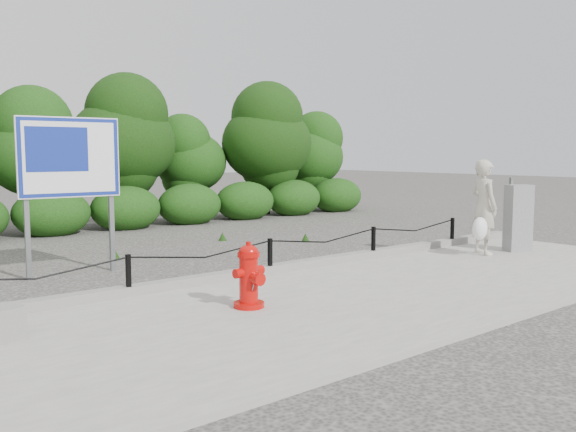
# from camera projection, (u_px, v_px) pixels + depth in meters

# --- Properties ---
(ground) EXTENTS (90.00, 90.00, 0.00)m
(ground) POSITION_uv_depth(u_px,v_px,m) (270.00, 279.00, 10.13)
(ground) COLOR #2D2B28
(ground) RESTS_ON ground
(sidewalk) EXTENTS (14.00, 4.00, 0.08)m
(sidewalk) POSITION_uv_depth(u_px,v_px,m) (356.00, 299.00, 8.59)
(sidewalk) COLOR gray
(sidewalk) RESTS_ON ground
(curb) EXTENTS (14.00, 0.22, 0.14)m
(curb) POSITION_uv_depth(u_px,v_px,m) (268.00, 270.00, 10.15)
(curb) COLOR slate
(curb) RESTS_ON sidewalk
(chain_barrier) EXTENTS (10.06, 0.06, 0.60)m
(chain_barrier) POSITION_uv_depth(u_px,v_px,m) (270.00, 252.00, 10.08)
(chain_barrier) COLOR black
(chain_barrier) RESTS_ON sidewalk
(treeline) EXTENTS (20.27, 3.76, 4.71)m
(treeline) POSITION_uv_depth(u_px,v_px,m) (53.00, 137.00, 16.42)
(treeline) COLOR black
(treeline) RESTS_ON ground
(fire_hydrant) EXTENTS (0.46, 0.46, 0.87)m
(fire_hydrant) POSITION_uv_depth(u_px,v_px,m) (249.00, 276.00, 7.92)
(fire_hydrant) COLOR #B70A06
(fire_hydrant) RESTS_ON sidewalk
(pedestrian) EXTENTS (0.86, 0.80, 1.88)m
(pedestrian) POSITION_uv_depth(u_px,v_px,m) (484.00, 208.00, 12.01)
(pedestrian) COLOR #B6AE9C
(pedestrian) RESTS_ON sidewalk
(utility_cabinet) EXTENTS (0.59, 0.46, 1.50)m
(utility_cabinet) POSITION_uv_depth(u_px,v_px,m) (518.00, 218.00, 12.44)
(utility_cabinet) COLOR gray
(utility_cabinet) RESTS_ON sidewalk
(advertising_sign) EXTENTS (1.68, 0.23, 2.68)m
(advertising_sign) POSITION_uv_depth(u_px,v_px,m) (69.00, 165.00, 10.20)
(advertising_sign) COLOR slate
(advertising_sign) RESTS_ON ground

